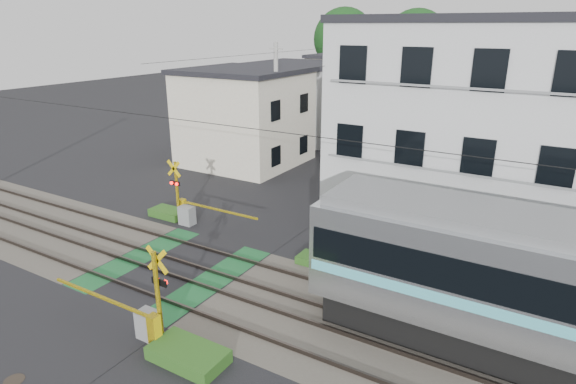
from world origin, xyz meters
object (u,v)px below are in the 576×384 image
Objects in this scene: pedestrian at (417,123)px; manhole_cover at (14,380)px; crossing_signal_near at (149,319)px; crossing_signal_far at (186,210)px; apartment_block at (467,130)px.

manhole_cover is at bearing 87.66° from pedestrian.
pedestrian is at bearing 93.27° from crossing_signal_near.
crossing_signal_near is 1.00× the size of crossing_signal_far.
apartment_block reaches higher than crossing_signal_near.
crossing_signal_far reaches higher than manhole_cover.
apartment_block reaches higher than crossing_signal_far.
crossing_signal_far is 8.96× the size of manhole_cover.
pedestrian is at bearing 82.82° from crossing_signal_far.
pedestrian is (3.27, 25.98, 0.11)m from crossing_signal_far.
crossing_signal_near is at bearing -54.71° from crossing_signal_far.
crossing_signal_near and crossing_signal_far have the same top height.
apartment_block is at bearing 27.78° from crossing_signal_far.
pedestrian is (-7.81, 20.14, -3.83)m from apartment_block.
apartment_block is 19.29× the size of manhole_cover.
pedestrian is 36.43m from manhole_cover.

